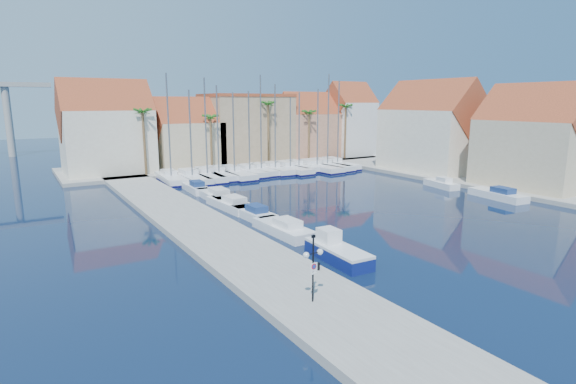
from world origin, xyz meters
name	(u,v)px	position (x,y,z in m)	size (l,w,h in m)	color
ground	(384,254)	(0.00, 0.00, 0.00)	(260.00, 260.00, 0.00)	black
quay_west	(197,225)	(-9.00, 13.50, 0.25)	(6.00, 77.00, 0.50)	gray
shore_north	(231,163)	(10.00, 48.00, 0.25)	(54.00, 16.00, 0.50)	gray
shore_east	(481,180)	(32.00, 15.00, 0.25)	(12.00, 60.00, 0.50)	gray
lamp_post	(313,258)	(-9.43, -4.62, 2.87)	(1.23, 0.38, 3.62)	black
bollard	(318,266)	(-6.60, -1.15, 0.74)	(0.19, 0.19, 0.47)	black
fishing_boat	(336,251)	(-3.71, 0.78, 0.66)	(2.15, 5.77, 1.99)	navy
motorboat_west_0	(284,228)	(-3.61, 7.95, 0.51)	(2.32, 6.74, 1.40)	white
motorboat_west_1	(254,213)	(-3.40, 13.69, 0.51)	(2.08, 5.97, 1.40)	white
motorboat_west_2	(232,204)	(-3.52, 18.40, 0.51)	(2.66, 7.27, 1.40)	white
motorboat_west_3	(217,195)	(-3.14, 23.13, 0.51)	(2.59, 7.35, 1.40)	white
motorboat_west_4	(196,188)	(-3.48, 28.77, 0.51)	(2.11, 5.84, 1.40)	white
motorboat_east_0	(498,194)	(23.99, 7.08, 0.51)	(2.99, 6.88, 1.40)	white
motorboat_east_1	(442,184)	(23.99, 14.94, 0.51)	(2.55, 5.30, 1.40)	white
sailboat_0	(170,178)	(-4.18, 36.63, 0.63)	(3.01, 9.37, 14.32)	white
sailboat_1	(191,177)	(-1.63, 35.75, 0.58)	(2.77, 10.12, 12.23)	white
sailboat_2	(206,175)	(0.75, 36.22, 0.59)	(3.45, 10.70, 13.86)	white
sailboat_3	(218,174)	(2.59, 36.49, 0.59)	(3.23, 10.21, 12.89)	white
sailboat_4	(233,173)	(4.71, 35.98, 0.57)	(2.97, 10.58, 11.94)	white
sailboat_5	(248,172)	(7.26, 36.10, 0.61)	(2.48, 8.50, 12.18)	white
sailboat_6	(260,170)	(9.41, 36.53, 0.64)	(2.35, 8.75, 14.48)	white
sailboat_7	(274,169)	(11.71, 36.32, 0.61)	(2.77, 9.27, 13.21)	white
sailboat_8	(288,169)	(14.06, 35.98, 0.56)	(3.21, 10.51, 11.31)	white
sailboat_9	(297,167)	(16.11, 36.55, 0.60)	(2.46, 8.77, 12.14)	white
sailboat_10	(314,167)	(18.64, 35.40, 0.57)	(3.59, 11.62, 12.61)	white
sailboat_11	(325,165)	(20.88, 35.72, 0.60)	(3.90, 11.44, 14.93)	white
sailboat_12	(335,164)	(23.28, 36.05, 0.60)	(3.23, 10.60, 13.94)	white
building_0	(107,131)	(-10.00, 47.00, 6.52)	(12.30, 9.00, 13.50)	beige
building_1	(187,136)	(2.00, 47.00, 5.30)	(10.30, 8.00, 11.00)	tan
building_2	(246,128)	(13.00, 48.00, 6.26)	(14.20, 10.20, 11.50)	#A08562
building_3	(307,128)	(25.00, 47.00, 5.86)	(10.30, 8.00, 12.00)	tan
building_4	(349,121)	(34.00, 46.00, 6.97)	(8.30, 8.00, 14.00)	white
building_5	(536,142)	(32.00, 8.00, 5.96)	(9.00, 12.30, 12.50)	tan
building_6	(431,130)	(32.00, 24.00, 6.52)	(9.00, 14.30, 13.50)	beige
palm_0	(143,114)	(-6.00, 42.00, 9.08)	(2.60, 2.60, 10.15)	brown
palm_1	(210,119)	(4.00, 42.00, 8.14)	(2.60, 2.60, 9.15)	brown
palm_2	(268,106)	(14.00, 42.00, 10.02)	(2.60, 2.60, 11.15)	brown
palm_3	(309,114)	(22.00, 42.00, 8.61)	(2.60, 2.60, 9.65)	brown
palm_4	(346,108)	(30.00, 42.00, 9.55)	(2.60, 2.60, 10.65)	brown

